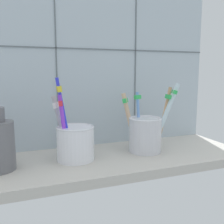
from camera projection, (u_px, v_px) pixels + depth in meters
counter_slab at (113, 160)px, 60.62cm from camera, size 64.00×22.00×2.00cm
tile_wall_back at (97, 67)px, 68.44cm from camera, size 64.00×2.20×45.00cm
toothbrush_cup_left at (75, 141)px, 57.48cm from camera, size 8.95×8.36×18.23cm
toothbrush_cup_right at (146, 132)px, 63.52cm from camera, size 12.41×9.07×16.78cm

